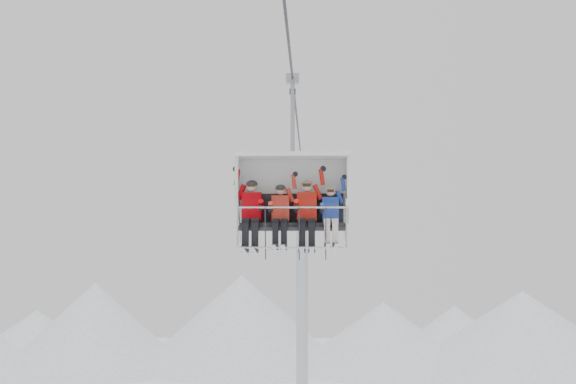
{
  "coord_description": "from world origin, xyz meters",
  "views": [
    {
      "loc": [
        0.39,
        -12.87,
        9.56
      ],
      "look_at": [
        0.0,
        0.0,
        10.46
      ],
      "focal_mm": 45.0,
      "sensor_mm": 36.0,
      "label": 1
    }
  ],
  "objects_px": {
    "chairlift_carrier": "(293,192)",
    "skier_center_left": "(280,214)",
    "skier_far_left": "(251,212)",
    "skier_far_right": "(331,215)",
    "skier_center_right": "(307,212)",
    "lift_tower_right": "(302,321)"
  },
  "relations": [
    {
      "from": "chairlift_carrier",
      "to": "skier_center_left",
      "type": "relative_size",
      "value": 2.36
    },
    {
      "from": "chairlift_carrier",
      "to": "skier_far_left",
      "type": "xyz_separation_m",
      "value": [
        -0.92,
        -0.3,
        -0.47
      ]
    },
    {
      "from": "chairlift_carrier",
      "to": "skier_far_right",
      "type": "xyz_separation_m",
      "value": [
        0.85,
        -0.32,
        -0.54
      ]
    },
    {
      "from": "chairlift_carrier",
      "to": "skier_far_left",
      "type": "bearing_deg",
      "value": -161.67
    },
    {
      "from": "chairlift_carrier",
      "to": "skier_center_left",
      "type": "height_order",
      "value": "chairlift_carrier"
    },
    {
      "from": "chairlift_carrier",
      "to": "skier_center_left",
      "type": "distance_m",
      "value": 0.66
    },
    {
      "from": "skier_center_left",
      "to": "skier_center_right",
      "type": "distance_m",
      "value": 0.59
    },
    {
      "from": "skier_center_left",
      "to": "skier_far_right",
      "type": "xyz_separation_m",
      "value": [
        1.12,
        -0.01,
        -0.02
      ]
    },
    {
      "from": "chairlift_carrier",
      "to": "skier_center_left",
      "type": "xyz_separation_m",
      "value": [
        -0.27,
        -0.31,
        -0.52
      ]
    },
    {
      "from": "lift_tower_right",
      "to": "skier_center_right",
      "type": "relative_size",
      "value": 7.78
    },
    {
      "from": "skier_far_left",
      "to": "skier_center_left",
      "type": "distance_m",
      "value": 0.65
    },
    {
      "from": "skier_center_left",
      "to": "skier_far_left",
      "type": "bearing_deg",
      "value": 178.99
    },
    {
      "from": "skier_far_left",
      "to": "lift_tower_right",
      "type": "bearing_deg",
      "value": 87.21
    },
    {
      "from": "lift_tower_right",
      "to": "skier_center_left",
      "type": "bearing_deg",
      "value": -90.82
    },
    {
      "from": "chairlift_carrier",
      "to": "lift_tower_right",
      "type": "bearing_deg",
      "value": 90.0
    },
    {
      "from": "lift_tower_right",
      "to": "skier_far_right",
      "type": "bearing_deg",
      "value": -87.41
    },
    {
      "from": "lift_tower_right",
      "to": "skier_far_right",
      "type": "xyz_separation_m",
      "value": [
        0.85,
        -18.82,
        4.39
      ]
    },
    {
      "from": "chairlift_carrier",
      "to": "skier_center_right",
      "type": "xyz_separation_m",
      "value": [
        0.32,
        -0.3,
        -0.47
      ]
    },
    {
      "from": "lift_tower_right",
      "to": "skier_far_left",
      "type": "distance_m",
      "value": 19.34
    },
    {
      "from": "skier_center_right",
      "to": "skier_far_right",
      "type": "xyz_separation_m",
      "value": [
        0.53,
        -0.02,
        -0.07
      ]
    },
    {
      "from": "skier_far_left",
      "to": "skier_far_right",
      "type": "relative_size",
      "value": 1.03
    },
    {
      "from": "skier_far_left",
      "to": "skier_far_right",
      "type": "xyz_separation_m",
      "value": [
        1.77,
        -0.02,
        -0.07
      ]
    }
  ]
}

